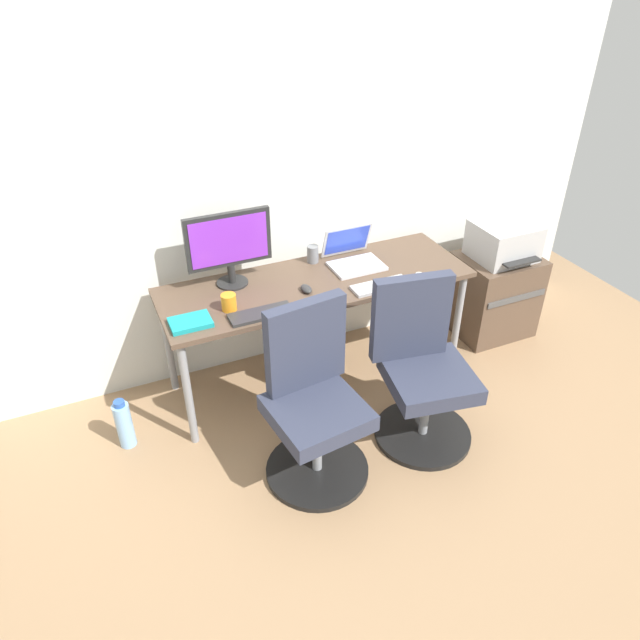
{
  "coord_description": "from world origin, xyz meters",
  "views": [
    {
      "loc": [
        -1.19,
        -2.7,
        2.38
      ],
      "look_at": [
        0.0,
        -0.05,
        0.46
      ],
      "focal_mm": 32.95,
      "sensor_mm": 36.0,
      "label": 1
    }
  ],
  "objects_px": {
    "desktop_monitor": "(229,244)",
    "open_laptop": "(353,255)",
    "coffee_mug": "(229,302)",
    "printer": "(503,241)",
    "office_chair_right": "(422,371)",
    "water_bottle_on_floor": "(124,424)",
    "office_chair_left": "(313,403)",
    "side_cabinet": "(493,294)"
  },
  "relations": [
    {
      "from": "desktop_monitor",
      "to": "open_laptop",
      "type": "height_order",
      "value": "desktop_monitor"
    },
    {
      "from": "desktop_monitor",
      "to": "coffee_mug",
      "type": "relative_size",
      "value": 5.22
    },
    {
      "from": "printer",
      "to": "coffee_mug",
      "type": "bearing_deg",
      "value": -177.36
    },
    {
      "from": "office_chair_right",
      "to": "water_bottle_on_floor",
      "type": "bearing_deg",
      "value": 159.99
    },
    {
      "from": "water_bottle_on_floor",
      "to": "open_laptop",
      "type": "height_order",
      "value": "open_laptop"
    },
    {
      "from": "office_chair_left",
      "to": "office_chair_right",
      "type": "relative_size",
      "value": 1.0
    },
    {
      "from": "desktop_monitor",
      "to": "coffee_mug",
      "type": "bearing_deg",
      "value": -110.32
    },
    {
      "from": "office_chair_left",
      "to": "coffee_mug",
      "type": "bearing_deg",
      "value": 112.06
    },
    {
      "from": "side_cabinet",
      "to": "water_bottle_on_floor",
      "type": "relative_size",
      "value": 1.85
    },
    {
      "from": "open_laptop",
      "to": "coffee_mug",
      "type": "relative_size",
      "value": 3.37
    },
    {
      "from": "side_cabinet",
      "to": "coffee_mug",
      "type": "distance_m",
      "value": 1.94
    },
    {
      "from": "side_cabinet",
      "to": "coffee_mug",
      "type": "relative_size",
      "value": 6.25
    },
    {
      "from": "printer",
      "to": "water_bottle_on_floor",
      "type": "distance_m",
      "value": 2.59
    },
    {
      "from": "office_chair_right",
      "to": "printer",
      "type": "xyz_separation_m",
      "value": [
        1.02,
        0.66,
        0.27
      ]
    },
    {
      "from": "printer",
      "to": "coffee_mug",
      "type": "xyz_separation_m",
      "value": [
        -1.88,
        -0.09,
        0.05
      ]
    },
    {
      "from": "open_laptop",
      "to": "side_cabinet",
      "type": "bearing_deg",
      "value": -6.26
    },
    {
      "from": "office_chair_right",
      "to": "water_bottle_on_floor",
      "type": "relative_size",
      "value": 3.03
    },
    {
      "from": "office_chair_right",
      "to": "open_laptop",
      "type": "distance_m",
      "value": 0.85
    },
    {
      "from": "coffee_mug",
      "to": "office_chair_right",
      "type": "bearing_deg",
      "value": -33.65
    },
    {
      "from": "office_chair_left",
      "to": "office_chair_right",
      "type": "height_order",
      "value": "same"
    },
    {
      "from": "side_cabinet",
      "to": "open_laptop",
      "type": "relative_size",
      "value": 1.85
    },
    {
      "from": "office_chair_left",
      "to": "desktop_monitor",
      "type": "distance_m",
      "value": 1.0
    },
    {
      "from": "water_bottle_on_floor",
      "to": "coffee_mug",
      "type": "distance_m",
      "value": 0.89
    },
    {
      "from": "office_chair_right",
      "to": "coffee_mug",
      "type": "bearing_deg",
      "value": 146.35
    },
    {
      "from": "coffee_mug",
      "to": "water_bottle_on_floor",
      "type": "bearing_deg",
      "value": -177.89
    },
    {
      "from": "side_cabinet",
      "to": "printer",
      "type": "distance_m",
      "value": 0.41
    },
    {
      "from": "office_chair_right",
      "to": "desktop_monitor",
      "type": "height_order",
      "value": "desktop_monitor"
    },
    {
      "from": "open_laptop",
      "to": "office_chair_left",
      "type": "bearing_deg",
      "value": -127.73
    },
    {
      "from": "printer",
      "to": "coffee_mug",
      "type": "distance_m",
      "value": 1.89
    },
    {
      "from": "water_bottle_on_floor",
      "to": "desktop_monitor",
      "type": "bearing_deg",
      "value": 20.9
    },
    {
      "from": "water_bottle_on_floor",
      "to": "coffee_mug",
      "type": "bearing_deg",
      "value": 2.11
    },
    {
      "from": "printer",
      "to": "water_bottle_on_floor",
      "type": "xyz_separation_m",
      "value": [
        -2.53,
        -0.11,
        -0.55
      ]
    },
    {
      "from": "desktop_monitor",
      "to": "coffee_mug",
      "type": "xyz_separation_m",
      "value": [
        -0.1,
        -0.26,
        -0.2
      ]
    },
    {
      "from": "desktop_monitor",
      "to": "open_laptop",
      "type": "relative_size",
      "value": 1.55
    },
    {
      "from": "side_cabinet",
      "to": "desktop_monitor",
      "type": "height_order",
      "value": "desktop_monitor"
    },
    {
      "from": "coffee_mug",
      "to": "printer",
      "type": "bearing_deg",
      "value": 2.64
    },
    {
      "from": "office_chair_left",
      "to": "desktop_monitor",
      "type": "xyz_separation_m",
      "value": [
        -0.14,
        0.84,
        0.53
      ]
    },
    {
      "from": "office_chair_left",
      "to": "printer",
      "type": "bearing_deg",
      "value": 21.86
    },
    {
      "from": "printer",
      "to": "water_bottle_on_floor",
      "type": "bearing_deg",
      "value": -177.5
    },
    {
      "from": "office_chair_right",
      "to": "open_laptop",
      "type": "xyz_separation_m",
      "value": [
        -0.03,
        0.78,
        0.33
      ]
    },
    {
      "from": "printer",
      "to": "desktop_monitor",
      "type": "distance_m",
      "value": 1.81
    },
    {
      "from": "office_chair_left",
      "to": "side_cabinet",
      "type": "relative_size",
      "value": 1.64
    }
  ]
}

